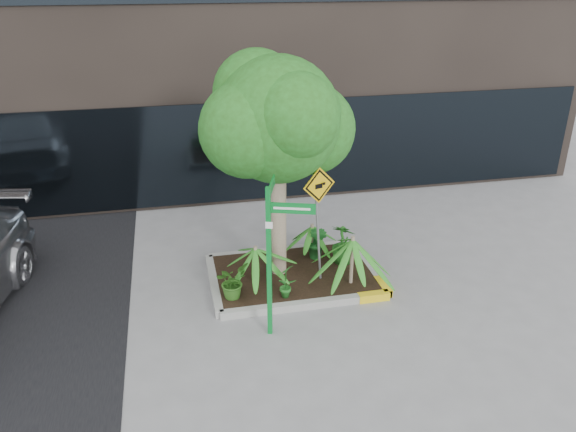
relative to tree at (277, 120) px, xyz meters
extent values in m
plane|color=gray|center=(0.08, -0.43, -3.25)|extent=(80.00, 80.00, 0.00)
cube|color=#9E9E99|center=(0.28, 0.97, -3.18)|extent=(3.20, 0.15, 0.15)
cube|color=#9E9E99|center=(0.28, -1.23, -3.18)|extent=(3.20, 0.15, 0.15)
cube|color=#9E9E99|center=(-1.32, -0.13, -3.18)|extent=(0.15, 2.20, 0.15)
cube|color=#9E9E99|center=(1.88, -0.13, -3.18)|extent=(0.15, 2.20, 0.15)
cube|color=yellow|center=(1.58, -1.23, -3.18)|extent=(0.60, 0.17, 0.15)
cube|color=black|center=(0.28, -0.13, -3.13)|extent=(3.05, 2.05, 0.06)
cylinder|color=tan|center=(0.00, -0.02, -1.82)|extent=(0.31, 0.31, 2.87)
cylinder|color=tan|center=(0.10, -0.02, -0.76)|extent=(0.54, 0.15, 0.93)
sphere|color=#245618|center=(0.00, -0.02, 0.00)|extent=(2.30, 2.30, 2.30)
sphere|color=#245618|center=(0.67, 0.27, -0.28)|extent=(1.72, 1.72, 1.72)
sphere|color=#245618|center=(-0.57, -0.21, -0.09)|extent=(1.72, 1.72, 1.72)
sphere|color=#245618|center=(0.19, -0.59, 0.20)|extent=(1.53, 1.53, 1.53)
sphere|color=#245618|center=(-0.29, 0.46, 0.39)|extent=(1.63, 1.63, 1.63)
cylinder|color=tan|center=(1.28, -0.75, -2.61)|extent=(0.07, 0.07, 1.00)
cylinder|color=tan|center=(-0.52, -0.40, -2.70)|extent=(0.07, 0.07, 0.81)
cylinder|color=tan|center=(0.82, 0.50, -2.74)|extent=(0.07, 0.07, 0.73)
imported|color=#2D621C|center=(-1.03, -0.76, -2.78)|extent=(0.83, 0.83, 0.65)
imported|color=#21611D|center=(1.37, 0.07, -2.67)|extent=(0.68, 0.68, 0.86)
imported|color=#1F641F|center=(-0.06, -0.98, -2.76)|extent=(0.51, 0.51, 0.69)
imported|color=#1B5E22|center=(0.89, 0.34, -2.72)|extent=(0.60, 0.60, 0.78)
cube|color=#0B822D|center=(-0.52, -1.82, -1.91)|extent=(0.10, 0.10, 2.69)
cube|color=#0B822D|center=(-0.17, -1.94, -0.90)|extent=(0.72, 0.26, 0.17)
cube|color=#0B822D|center=(-0.40, -1.48, -0.71)|extent=(0.26, 0.72, 0.17)
cube|color=white|center=(-0.17, -1.95, -0.90)|extent=(0.55, 0.19, 0.04)
cube|color=white|center=(-0.42, -1.48, -0.71)|extent=(0.19, 0.55, 0.04)
cube|color=white|center=(-0.52, -1.87, -1.19)|extent=(0.11, 0.04, 0.12)
cylinder|color=slate|center=(0.70, -0.36, -2.06)|extent=(0.15, 0.30, 2.09)
cube|color=yellow|center=(0.70, -0.38, -1.17)|extent=(0.67, 0.26, 0.70)
cube|color=black|center=(0.70, -0.40, -1.17)|extent=(0.59, 0.22, 0.62)
cube|color=yellow|center=(0.70, -0.40, -1.17)|extent=(0.50, 0.18, 0.53)
cube|color=black|center=(0.69, -0.41, -1.18)|extent=(0.16, 0.06, 0.09)
camera|label=1|loc=(-1.93, -9.70, 2.52)|focal=35.00mm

